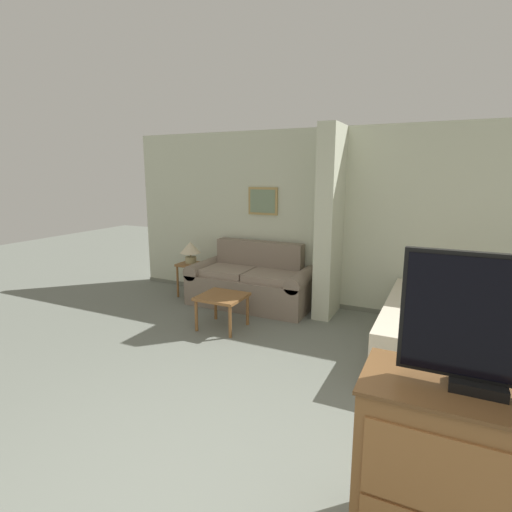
{
  "coord_description": "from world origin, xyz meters",
  "views": [
    {
      "loc": [
        1.11,
        -1.49,
        1.98
      ],
      "look_at": [
        -0.81,
        2.49,
        1.05
      ],
      "focal_mm": 28.0,
      "sensor_mm": 36.0,
      "label": 1
    }
  ],
  "objects_px": {
    "tv_dresser": "(465,483)",
    "bed": "(466,335)",
    "tv": "(485,325)",
    "coffee_table": "(222,300)",
    "table_lamp": "(190,249)",
    "backpack": "(495,293)",
    "couch": "(251,283)"
  },
  "relations": [
    {
      "from": "table_lamp",
      "to": "tv_dresser",
      "type": "relative_size",
      "value": 0.34
    },
    {
      "from": "bed",
      "to": "coffee_table",
      "type": "bearing_deg",
      "value": -173.53
    },
    {
      "from": "coffee_table",
      "to": "table_lamp",
      "type": "relative_size",
      "value": 1.62
    },
    {
      "from": "tv",
      "to": "bed",
      "type": "height_order",
      "value": "tv"
    },
    {
      "from": "tv_dresser",
      "to": "tv",
      "type": "height_order",
      "value": "tv"
    },
    {
      "from": "table_lamp",
      "to": "tv_dresser",
      "type": "height_order",
      "value": "tv_dresser"
    },
    {
      "from": "table_lamp",
      "to": "couch",
      "type": "bearing_deg",
      "value": 1.39
    },
    {
      "from": "bed",
      "to": "table_lamp",
      "type": "bearing_deg",
      "value": 170.43
    },
    {
      "from": "backpack",
      "to": "bed",
      "type": "bearing_deg",
      "value": -162.07
    },
    {
      "from": "coffee_table",
      "to": "table_lamp",
      "type": "bearing_deg",
      "value": 139.66
    },
    {
      "from": "couch",
      "to": "tv",
      "type": "relative_size",
      "value": 2.6
    },
    {
      "from": "coffee_table",
      "to": "tv_dresser",
      "type": "xyz_separation_m",
      "value": [
        2.7,
        -2.26,
        0.12
      ]
    },
    {
      "from": "coffee_table",
      "to": "table_lamp",
      "type": "height_order",
      "value": "table_lamp"
    },
    {
      "from": "tv_dresser",
      "to": "tv",
      "type": "distance_m",
      "value": 0.82
    },
    {
      "from": "coffee_table",
      "to": "bed",
      "type": "bearing_deg",
      "value": 6.47
    },
    {
      "from": "table_lamp",
      "to": "tv",
      "type": "distance_m",
      "value": 5.07
    },
    {
      "from": "tv_dresser",
      "to": "bed",
      "type": "height_order",
      "value": "tv_dresser"
    },
    {
      "from": "table_lamp",
      "to": "backpack",
      "type": "xyz_separation_m",
      "value": [
        4.18,
        -0.59,
        -0.0
      ]
    },
    {
      "from": "bed",
      "to": "couch",
      "type": "bearing_deg",
      "value": 166.45
    },
    {
      "from": "tv_dresser",
      "to": "coffee_table",
      "type": "bearing_deg",
      "value": 140.02
    },
    {
      "from": "couch",
      "to": "bed",
      "type": "bearing_deg",
      "value": -13.55
    },
    {
      "from": "couch",
      "to": "tv",
      "type": "bearing_deg",
      "value": -49.65
    },
    {
      "from": "tv_dresser",
      "to": "backpack",
      "type": "bearing_deg",
      "value": 83.11
    },
    {
      "from": "coffee_table",
      "to": "bed",
      "type": "xyz_separation_m",
      "value": [
        2.79,
        0.32,
        -0.09
      ]
    },
    {
      "from": "coffee_table",
      "to": "table_lamp",
      "type": "distance_m",
      "value": 1.57
    },
    {
      "from": "tv_dresser",
      "to": "bed",
      "type": "bearing_deg",
      "value": 87.94
    },
    {
      "from": "couch",
      "to": "tv_dresser",
      "type": "xyz_separation_m",
      "value": [
        2.78,
        -3.27,
        0.16
      ]
    },
    {
      "from": "table_lamp",
      "to": "bed",
      "type": "bearing_deg",
      "value": -9.57
    },
    {
      "from": "tv_dresser",
      "to": "tv",
      "type": "bearing_deg",
      "value": 90.0
    },
    {
      "from": "coffee_table",
      "to": "table_lamp",
      "type": "xyz_separation_m",
      "value": [
        -1.16,
        0.98,
        0.39
      ]
    },
    {
      "from": "backpack",
      "to": "coffee_table",
      "type": "bearing_deg",
      "value": -172.64
    },
    {
      "from": "coffee_table",
      "to": "backpack",
      "type": "xyz_separation_m",
      "value": [
        3.02,
        0.39,
        0.39
      ]
    }
  ]
}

